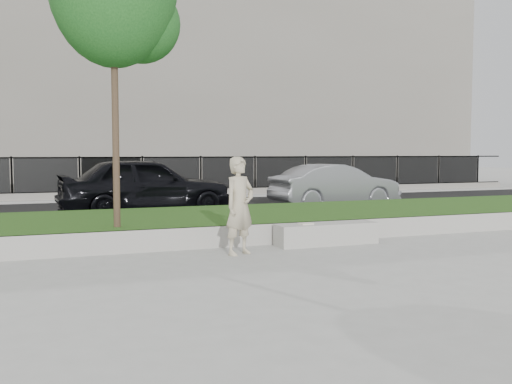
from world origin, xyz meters
name	(u,v)px	position (x,y,z in m)	size (l,w,h in m)	color
ground	(295,253)	(0.00, 0.00, 0.00)	(90.00, 90.00, 0.00)	gray
grass_bank	(239,222)	(0.00, 3.00, 0.20)	(34.00, 4.00, 0.40)	black
grass_kerb	(272,234)	(0.00, 1.04, 0.20)	(34.00, 0.08, 0.40)	gray
street	(181,208)	(0.00, 8.50, 0.02)	(34.00, 7.00, 0.04)	black
far_pavement	(154,196)	(0.00, 13.00, 0.06)	(34.00, 3.00, 0.12)	gray
iron_fence	(159,185)	(0.00, 12.00, 0.54)	(32.00, 0.30, 1.50)	slate
building_facade	(126,87)	(0.00, 20.00, 5.00)	(34.00, 10.00, 10.00)	slate
stone_bench	(327,234)	(0.96, 0.65, 0.20)	(2.00, 0.50, 0.41)	gray
man	(240,206)	(-0.93, 0.25, 0.84)	(0.61, 0.40, 1.68)	tan
book	(306,224)	(0.50, 0.62, 0.42)	(0.25, 0.18, 0.03)	beige
car_dark	(146,185)	(-1.39, 6.85, 0.84)	(1.89, 4.71, 1.60)	black
car_silver	(335,186)	(4.50, 6.80, 0.71)	(1.42, 4.08, 1.34)	gray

